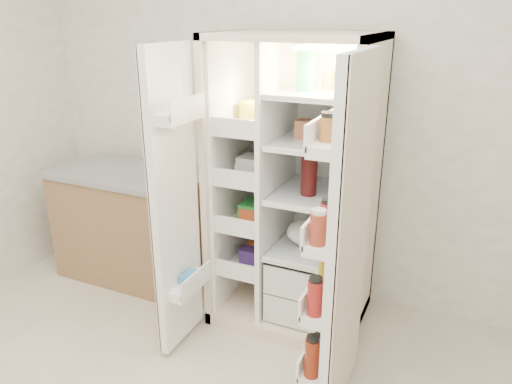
% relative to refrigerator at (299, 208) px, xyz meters
% --- Properties ---
extents(wall_back, '(4.00, 0.02, 2.70)m').
position_rel_refrigerator_xyz_m(wall_back, '(-0.14, 0.35, 0.61)').
color(wall_back, white).
rests_on(wall_back, floor).
extents(refrigerator, '(0.92, 0.70, 1.80)m').
position_rel_refrigerator_xyz_m(refrigerator, '(0.00, 0.00, 0.00)').
color(refrigerator, beige).
rests_on(refrigerator, floor).
extents(freezer_door, '(0.15, 0.40, 1.72)m').
position_rel_refrigerator_xyz_m(freezer_door, '(-0.51, -0.60, 0.15)').
color(freezer_door, white).
rests_on(freezer_door, floor).
extents(fridge_door, '(0.17, 0.58, 1.72)m').
position_rel_refrigerator_xyz_m(fridge_door, '(0.47, -0.70, 0.13)').
color(fridge_door, white).
rests_on(fridge_door, floor).
extents(kitchen_counter, '(1.14, 0.61, 0.83)m').
position_rel_refrigerator_xyz_m(kitchen_counter, '(-1.27, -0.06, -0.33)').
color(kitchen_counter, '#8C6746').
rests_on(kitchen_counter, floor).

